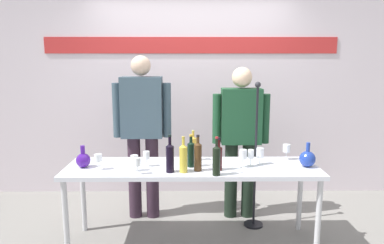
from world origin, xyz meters
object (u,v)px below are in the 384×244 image
decanter_blue_left (83,160)px  decanter_blue_right (307,159)px  wine_glass_right_1 (243,154)px  wine_glass_right_3 (251,155)px  wine_bottle_1 (191,153)px  wine_bottle_4 (198,155)px  wine_glass_left_2 (147,155)px  wine_glass_right_2 (260,153)px  wine_glass_left_1 (134,160)px  wine_bottle_5 (170,157)px  wine_glass_left_0 (137,162)px  wine_glass_left_3 (98,158)px  wine_glass_right_0 (287,148)px  wine_bottle_3 (193,147)px  presenter_left (142,126)px  presenter_right (241,133)px  wine_bottle_6 (219,157)px  display_table (192,173)px  wine_bottle_2 (216,159)px  wine_bottle_0 (183,157)px  microphone_stand (255,179)px

decanter_blue_left → decanter_blue_right: bearing=-0.0°
wine_glass_right_1 → wine_glass_right_3: (0.08, 0.03, -0.01)m
decanter_blue_left → wine_bottle_1: (0.99, 0.01, 0.06)m
wine_bottle_4 → wine_glass_right_1: bearing=13.4°
wine_glass_left_2 → decanter_blue_right: bearing=-1.1°
wine_bottle_4 → wine_glass_right_2: 0.62m
wine_glass_right_1 → wine_glass_right_2: (0.17, 0.09, -0.01)m
decanter_blue_right → wine_glass_left_1: size_ratio=1.58×
wine_bottle_5 → wine_glass_left_0: wine_bottle_5 is taller
wine_glass_left_3 → wine_glass_right_0: wine_glass_right_0 is taller
wine_bottle_1 → decanter_blue_left: bearing=-179.4°
wine_bottle_5 → wine_bottle_4: bearing=8.9°
wine_bottle_3 → wine_glass_left_0: size_ratio=2.02×
presenter_left → wine_bottle_3: bearing=-36.6°
presenter_right → wine_bottle_6: 0.77m
display_table → wine_glass_left_1: 0.56m
wine_bottle_5 → wine_glass_left_2: size_ratio=2.34×
presenter_left → wine_glass_left_2: presenter_left is taller
wine_bottle_1 → wine_glass_left_1: size_ratio=2.10×
presenter_left → decanter_blue_left: bearing=-127.1°
wine_glass_left_0 → wine_glass_right_3: bearing=12.6°
wine_glass_left_2 → wine_glass_left_3: 0.43m
wine_bottle_4 → wine_glass_right_1: 0.43m
wine_glass_left_1 → wine_glass_left_2: size_ratio=1.01×
wine_glass_left_1 → wine_glass_right_1: wine_glass_right_1 is taller
decanter_blue_right → wine_glass_right_3: (-0.52, 0.02, 0.03)m
wine_glass_left_3 → wine_glass_right_0: bearing=9.8°
wine_bottle_2 → wine_glass_left_0: (-0.68, 0.03, -0.03)m
wine_glass_right_0 → wine_glass_right_2: wine_glass_right_2 is taller
wine_glass_left_0 → wine_glass_right_1: size_ratio=0.89×
wine_bottle_1 → display_table: bearing=55.1°
wine_bottle_4 → wine_glass_right_3: wine_bottle_4 is taller
wine_bottle_5 → wine_glass_right_0: (1.13, 0.38, -0.03)m
decanter_blue_left → decanter_blue_right: 2.07m
wine_bottle_3 → wine_glass_right_3: bearing=-19.8°
presenter_left → wine_bottle_1: bearing=-49.3°
wine_bottle_4 → wine_glass_left_1: size_ratio=2.25×
decanter_blue_right → wine_glass_right_0: 0.27m
wine_bottle_0 → wine_glass_right_2: wine_bottle_0 is taller
decanter_blue_right → wine_bottle_3: size_ratio=0.77×
wine_bottle_0 → wine_glass_right_3: (0.62, 0.17, -0.03)m
microphone_stand → wine_glass_left_3: bearing=-163.4°
presenter_right → wine_glass_right_0: size_ratio=10.80×
wine_bottle_5 → wine_glass_right_1: wine_bottle_5 is taller
presenter_right → wine_glass_left_1: size_ratio=11.52×
wine_bottle_5 → wine_bottle_1: bearing=40.3°
wine_glass_right_0 → presenter_right: bearing=136.0°
wine_bottle_4 → wine_glass_left_0: size_ratio=2.20×
display_table → wine_glass_right_1: wine_glass_right_1 is taller
wine_bottle_2 → wine_bottle_5: 0.41m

